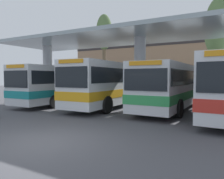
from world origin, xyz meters
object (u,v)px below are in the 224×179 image
transit_bus_right_bay (173,85)px  transit_bus_left_bay (73,83)px  poplar_tree_behind_right (219,29)px  transit_bus_center_bay (114,83)px  poplar_tree_behind_left (104,34)px

transit_bus_right_bay → transit_bus_left_bay: bearing=1.9°
transit_bus_right_bay → poplar_tree_behind_right: size_ratio=1.23×
transit_bus_center_bay → poplar_tree_behind_right: (6.89, 5.63, 4.47)m
transit_bus_center_bay → poplar_tree_behind_left: size_ratio=1.11×
transit_bus_center_bay → transit_bus_right_bay: transit_bus_center_bay is taller
transit_bus_left_bay → transit_bus_right_bay: bearing=-179.2°
transit_bus_left_bay → poplar_tree_behind_right: size_ratio=1.36×
transit_bus_right_bay → poplar_tree_behind_right: bearing=-117.4°
poplar_tree_behind_right → transit_bus_center_bay: bearing=-140.7°
transit_bus_left_bay → poplar_tree_behind_left: bearing=-85.3°
poplar_tree_behind_right → poplar_tree_behind_left: bearing=173.6°
transit_bus_left_bay → poplar_tree_behind_right: 13.24m
transit_bus_left_bay → poplar_tree_behind_right: bearing=-157.0°
transit_bus_left_bay → transit_bus_right_bay: (8.86, 0.18, -0.00)m
transit_bus_left_bay → poplar_tree_behind_right: (11.41, 4.94, 4.57)m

